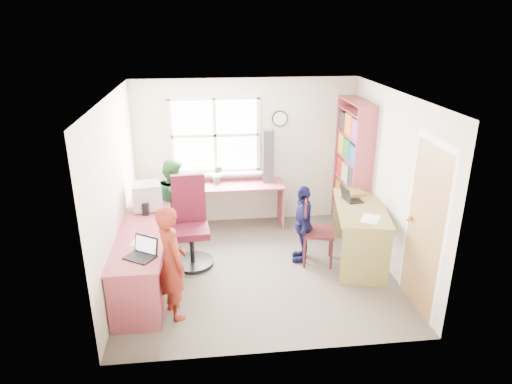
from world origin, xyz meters
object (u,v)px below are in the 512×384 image
at_px(swivel_chair, 191,227).
at_px(laptop_left, 143,252).
at_px(bookshelf, 352,170).
at_px(person_green, 175,202).
at_px(person_red, 172,262).
at_px(potted_plant, 217,175).
at_px(right_desk, 360,221).
at_px(crt_monitor, 147,196).
at_px(l_desk, 159,255).
at_px(laptop_right, 350,197).
at_px(cd_tower, 268,156).
at_px(wooden_chair, 313,227).
at_px(person_navy, 303,224).

height_order(swivel_chair, laptop_left, swivel_chair).
distance_m(bookshelf, swivel_chair, 2.74).
relative_size(laptop_left, person_green, 0.31).
relative_size(swivel_chair, person_green, 0.94).
distance_m(person_red, person_green, 1.85).
bearing_deg(potted_plant, right_desk, -35.14).
distance_m(bookshelf, crt_monitor, 3.22).
distance_m(bookshelf, potted_plant, 2.16).
relative_size(l_desk, laptop_right, 8.81).
relative_size(person_red, person_green, 1.02).
relative_size(bookshelf, crt_monitor, 4.75).
relative_size(laptop_left, cd_tower, 0.48).
bearing_deg(l_desk, right_desk, 7.94).
xyz_separation_m(wooden_chair, cd_tower, (-0.45, 1.36, 0.65)).
distance_m(laptop_right, person_red, 2.75).
bearing_deg(cd_tower, person_green, -155.96).
bearing_deg(person_navy, laptop_right, 111.93).
bearing_deg(l_desk, cd_tower, 47.06).
xyz_separation_m(swivel_chair, person_navy, (1.56, -0.11, 0.02)).
height_order(l_desk, potted_plant, potted_plant).
distance_m(l_desk, cd_tower, 2.53).
relative_size(bookshelf, laptop_right, 6.27).
height_order(bookshelf, potted_plant, bookshelf).
bearing_deg(crt_monitor, cd_tower, 17.51).
relative_size(l_desk, swivel_chair, 2.34).
bearing_deg(bookshelf, wooden_chair, -129.02).
bearing_deg(person_green, crt_monitor, 137.89).
height_order(crt_monitor, laptop_left, crt_monitor).
distance_m(crt_monitor, potted_plant, 1.37).
bearing_deg(laptop_left, cd_tower, 86.43).
distance_m(right_desk, bookshelf, 1.17).
distance_m(laptop_left, potted_plant, 2.49).
relative_size(potted_plant, person_green, 0.23).
xyz_separation_m(l_desk, laptop_right, (2.66, 0.62, 0.42)).
bearing_deg(person_green, laptop_left, 170.94).
relative_size(laptop_right, person_navy, 0.30).
xyz_separation_m(l_desk, potted_plant, (0.82, 1.75, 0.45)).
relative_size(wooden_chair, person_navy, 0.87).
distance_m(laptop_left, laptop_right, 3.01).
xyz_separation_m(right_desk, cd_tower, (-1.11, 1.39, 0.58)).
relative_size(potted_plant, person_navy, 0.27).
height_order(right_desk, laptop_right, laptop_right).
bearing_deg(potted_plant, wooden_chair, -46.27).
distance_m(bookshelf, person_green, 2.82).
bearing_deg(cd_tower, right_desk, -47.69).
bearing_deg(person_navy, bookshelf, 145.31).
bearing_deg(cd_tower, crt_monitor, -148.98).
bearing_deg(potted_plant, person_green, -140.97).
xyz_separation_m(laptop_right, person_green, (-2.50, 0.59, -0.21)).
xyz_separation_m(swivel_chair, person_red, (-0.18, -1.22, 0.14)).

